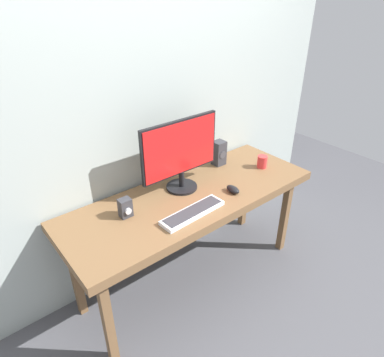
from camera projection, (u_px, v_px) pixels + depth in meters
name	position (u px, v px, depth m)	size (l,w,h in m)	color
ground_plane	(192.00, 275.00, 2.59)	(6.00, 6.00, 0.00)	#4C4C51
wall_back	(155.00, 64.00, 2.08)	(3.18, 0.04, 3.00)	#9EA8A3
desk	(192.00, 203.00, 2.26)	(1.74, 0.63, 0.73)	brown
monitor	(180.00, 152.00, 2.18)	(0.57, 0.21, 0.48)	black
keyboard_primary	(193.00, 213.00, 2.03)	(0.43, 0.13, 0.03)	silver
mouse	(233.00, 189.00, 2.24)	(0.06, 0.11, 0.04)	black
speaker_right	(219.00, 153.00, 2.56)	(0.09, 0.09, 0.19)	#333338
audio_controller	(125.00, 208.00, 1.99)	(0.07, 0.07, 0.12)	#333338
coffee_mug	(262.00, 162.00, 2.53)	(0.07, 0.07, 0.09)	red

